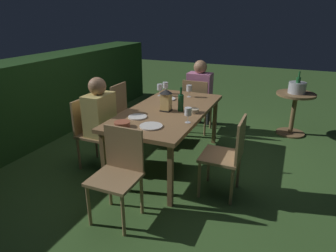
# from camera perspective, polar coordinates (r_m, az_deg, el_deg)

# --- Properties ---
(ground_plane) EXTENTS (16.00, 16.00, 0.00)m
(ground_plane) POSITION_cam_1_polar(r_m,az_deg,el_deg) (3.93, 0.00, -6.99)
(ground_plane) COLOR #385B28
(dining_table) EXTENTS (1.84, 0.91, 0.73)m
(dining_table) POSITION_cam_1_polar(r_m,az_deg,el_deg) (3.66, 0.00, 2.43)
(dining_table) COLOR olive
(dining_table) RESTS_ON ground
(chair_side_right_a) EXTENTS (0.42, 0.40, 0.87)m
(chair_side_right_a) POSITION_cam_1_polar(r_m,az_deg,el_deg) (3.80, -14.37, -0.63)
(chair_side_right_a) COLOR #9E7A51
(chair_side_right_a) RESTS_ON ground
(person_in_mustard) EXTENTS (0.38, 0.47, 1.15)m
(person_in_mustard) POSITION_cam_1_polar(r_m,az_deg,el_deg) (3.63, -12.11, 1.14)
(person_in_mustard) COLOR tan
(person_in_mustard) RESTS_ON ground
(chair_side_left_a) EXTENTS (0.42, 0.40, 0.87)m
(chair_side_left_a) POSITION_cam_1_polar(r_m,az_deg,el_deg) (3.13, 11.43, -5.12)
(chair_side_left_a) COLOR #9E7A51
(chair_side_left_a) RESTS_ON ground
(chair_head_near) EXTENTS (0.40, 0.42, 0.87)m
(chair_head_near) POSITION_cam_1_polar(r_m,az_deg,el_deg) (2.79, -9.52, -8.44)
(chair_head_near) COLOR #9E7A51
(chair_head_near) RESTS_ON ground
(chair_side_right_b) EXTENTS (0.42, 0.40, 0.87)m
(chair_side_right_b) POSITION_cam_1_polar(r_m,az_deg,el_deg) (4.44, -8.02, 2.98)
(chair_side_right_b) COLOR #9E7A51
(chair_side_right_b) RESTS_ON ground
(chair_head_far) EXTENTS (0.40, 0.42, 0.87)m
(chair_head_far) POSITION_cam_1_polar(r_m,az_deg,el_deg) (4.76, 5.52, 4.34)
(chair_head_far) COLOR #9E7A51
(chair_head_far) RESTS_ON ground
(person_in_pink) EXTENTS (0.48, 0.38, 1.15)m
(person_in_pink) POSITION_cam_1_polar(r_m,az_deg,el_deg) (4.90, 6.29, 6.64)
(person_in_pink) COLOR #C675A3
(person_in_pink) RESTS_ON ground
(lantern_centerpiece) EXTENTS (0.15, 0.15, 0.27)m
(lantern_centerpiece) POSITION_cam_1_polar(r_m,az_deg,el_deg) (3.55, -0.32, 5.22)
(lantern_centerpiece) COLOR black
(lantern_centerpiece) RESTS_ON dining_table
(green_bottle_on_table) EXTENTS (0.07, 0.07, 0.29)m
(green_bottle_on_table) POSITION_cam_1_polar(r_m,az_deg,el_deg) (3.55, 2.50, 4.59)
(green_bottle_on_table) COLOR #144723
(green_bottle_on_table) RESTS_ON dining_table
(wine_glass_a) EXTENTS (0.08, 0.08, 0.17)m
(wine_glass_a) POSITION_cam_1_polar(r_m,az_deg,el_deg) (4.23, -1.60, 7.39)
(wine_glass_a) COLOR silver
(wine_glass_a) RESTS_ON dining_table
(wine_glass_b) EXTENTS (0.08, 0.08, 0.17)m
(wine_glass_b) POSITION_cam_1_polar(r_m,az_deg,el_deg) (4.34, -0.51, 7.76)
(wine_glass_b) COLOR silver
(wine_glass_b) RESTS_ON dining_table
(wine_glass_c) EXTENTS (0.08, 0.08, 0.17)m
(wine_glass_c) POSITION_cam_1_polar(r_m,az_deg,el_deg) (4.18, 4.08, 7.17)
(wine_glass_c) COLOR silver
(wine_glass_c) RESTS_ON dining_table
(wine_glass_d) EXTENTS (0.08, 0.08, 0.17)m
(wine_glass_d) POSITION_cam_1_polar(r_m,az_deg,el_deg) (3.17, 3.88, 2.65)
(wine_glass_d) COLOR silver
(wine_glass_d) RESTS_ON dining_table
(plate_a) EXTENTS (0.20, 0.20, 0.01)m
(plate_a) POSITION_cam_1_polar(r_m,az_deg,el_deg) (4.07, 0.03, 5.25)
(plate_a) COLOR white
(plate_a) RESTS_ON dining_table
(plate_b) EXTENTS (0.24, 0.24, 0.01)m
(plate_b) POSITION_cam_1_polar(r_m,az_deg,el_deg) (3.09, -3.27, -0.02)
(plate_b) COLOR silver
(plate_b) RESTS_ON dining_table
(plate_c) EXTENTS (0.21, 0.21, 0.01)m
(plate_c) POSITION_cam_1_polar(r_m,az_deg,el_deg) (3.37, -5.87, 1.76)
(plate_c) COLOR white
(plate_c) RESTS_ON dining_table
(bowl_olives) EXTENTS (0.12, 0.12, 0.05)m
(bowl_olives) POSITION_cam_1_polar(r_m,az_deg,el_deg) (3.53, 5.03, 2.98)
(bowl_olives) COLOR #BCAD8E
(bowl_olives) RESTS_ON dining_table
(bowl_bread) EXTENTS (0.17, 0.17, 0.06)m
(bowl_bread) POSITION_cam_1_polar(r_m,az_deg,el_deg) (3.10, -8.80, 0.36)
(bowl_bread) COLOR #9E5138
(bowl_bread) RESTS_ON dining_table
(side_table) EXTENTS (0.59, 0.59, 0.68)m
(side_table) POSITION_cam_1_polar(r_m,az_deg,el_deg) (5.08, 23.09, 3.41)
(side_table) COLOR brown
(side_table) RESTS_ON ground
(ice_bucket) EXTENTS (0.26, 0.26, 0.34)m
(ice_bucket) POSITION_cam_1_polar(r_m,az_deg,el_deg) (5.00, 23.61, 6.89)
(ice_bucket) COLOR #B2B7BF
(ice_bucket) RESTS_ON side_table
(hedge_backdrop) EXTENTS (5.81, 0.65, 1.22)m
(hedge_backdrop) POSITION_cam_1_polar(r_m,az_deg,el_deg) (4.94, -24.37, 4.63)
(hedge_backdrop) COLOR #1E4219
(hedge_backdrop) RESTS_ON ground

